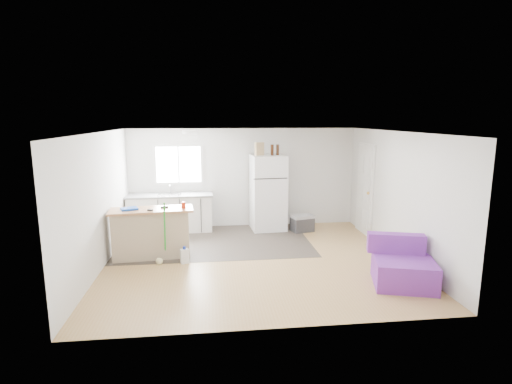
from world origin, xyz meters
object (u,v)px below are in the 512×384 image
at_px(cardboard_box, 259,149).
at_px(bottle_right, 278,150).
at_px(refrigerator, 268,193).
at_px(mop, 161,251).
at_px(cleaner_jug, 185,256).
at_px(bottle_left, 272,150).
at_px(blue_tray, 129,209).
at_px(peninsula, 151,233).
at_px(red_cup, 183,205).
at_px(cooler, 302,223).
at_px(kitchen_cabinets, 170,212).
at_px(purple_seat, 402,267).

distance_m(cardboard_box, bottle_right, 0.43).
relative_size(refrigerator, mop, 1.53).
height_order(cleaner_jug, bottle_right, bottle_right).
bearing_deg(bottle_left, blue_tray, -151.04).
xyz_separation_m(peninsula, bottle_right, (2.73, 1.66, 1.43)).
bearing_deg(bottle_left, red_cup, -140.28).
distance_m(blue_tray, cardboard_box, 3.30).
bearing_deg(cardboard_box, bottle_left, -6.84).
relative_size(mop, bottle_left, 4.67).
bearing_deg(bottle_left, cooler, -18.57).
relative_size(refrigerator, cooler, 3.02).
distance_m(cooler, mop, 3.54).
bearing_deg(cardboard_box, cooler, -15.20).
distance_m(peninsula, cardboard_box, 3.18).
distance_m(cleaner_jug, blue_tray, 1.38).
bearing_deg(peninsula, bottle_left, 26.71).
relative_size(red_cup, blue_tray, 0.40).
relative_size(kitchen_cabinets, refrigerator, 1.12).
xyz_separation_m(blue_tray, bottle_right, (3.10, 1.69, 0.94)).
bearing_deg(peninsula, mop, -65.73).
xyz_separation_m(peninsula, cooler, (3.29, 1.39, -0.28)).
xyz_separation_m(refrigerator, mop, (-2.29, -2.08, -0.66)).
relative_size(refrigerator, bottle_left, 7.14).
distance_m(cooler, cardboard_box, 2.02).
distance_m(peninsula, cooler, 3.58).
bearing_deg(kitchen_cabinets, refrigerator, -3.43).
xyz_separation_m(kitchen_cabinets, refrigerator, (2.31, -0.08, 0.44)).
relative_size(purple_seat, bottle_left, 4.50).
bearing_deg(kitchen_cabinets, bottle_left, -5.07).
relative_size(purple_seat, bottle_right, 4.50).
bearing_deg(bottle_right, peninsula, -148.63).
height_order(kitchen_cabinets, bottle_right, bottle_right).
xyz_separation_m(kitchen_cabinets, cleaner_jug, (0.45, -2.19, -0.31)).
relative_size(peninsula, bottle_left, 6.38).
bearing_deg(cooler, red_cup, -167.47).
relative_size(refrigerator, red_cup, 14.88).
height_order(refrigerator, mop, refrigerator).
distance_m(purple_seat, cardboard_box, 4.25).
bearing_deg(refrigerator, cooler, -25.92).
height_order(mop, cardboard_box, cardboard_box).
bearing_deg(mop, kitchen_cabinets, 80.14).
bearing_deg(cardboard_box, refrigerator, 9.65).
distance_m(cooler, purple_seat, 3.28).
relative_size(peninsula, refrigerator, 0.89).
bearing_deg(cooler, bottle_right, 138.49).
xyz_separation_m(cooler, cardboard_box, (-0.99, 0.27, 1.73)).
relative_size(kitchen_cabinets, red_cup, 16.64).
bearing_deg(blue_tray, bottle_left, 28.96).
relative_size(kitchen_cabinets, peninsula, 1.25).
height_order(kitchen_cabinets, refrigerator, refrigerator).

